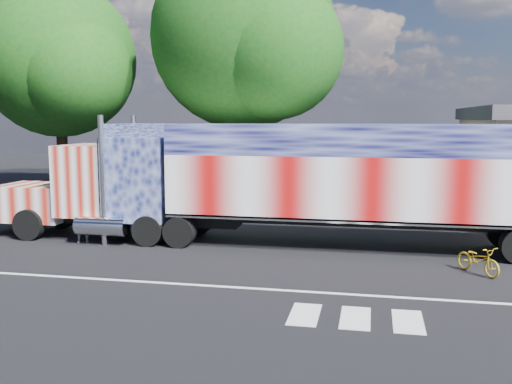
% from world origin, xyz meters
% --- Properties ---
extents(ground, '(100.00, 100.00, 0.00)m').
position_xyz_m(ground, '(0.00, 0.00, 0.00)').
color(ground, black).
extents(lane_markings, '(30.00, 2.67, 0.01)m').
position_xyz_m(lane_markings, '(1.71, -3.77, 0.01)').
color(lane_markings, silver).
rests_on(lane_markings, ground).
extents(semi_truck, '(22.46, 3.55, 4.79)m').
position_xyz_m(semi_truck, '(1.54, 2.66, 2.46)').
color(semi_truck, black).
rests_on(semi_truck, ground).
extents(coach_bus, '(13.07, 3.04, 3.80)m').
position_xyz_m(coach_bus, '(-2.22, 10.76, 1.97)').
color(coach_bus, silver).
rests_on(coach_bus, ground).
extents(woman, '(0.74, 0.62, 1.73)m').
position_xyz_m(woman, '(-6.38, 1.50, 0.87)').
color(woman, slate).
rests_on(woman, ground).
extents(bicycle, '(1.44, 1.68, 0.87)m').
position_xyz_m(bicycle, '(7.50, -0.14, 0.43)').
color(bicycle, gold).
rests_on(bicycle, ground).
extents(tree_n_mid, '(11.67, 11.11, 15.10)m').
position_xyz_m(tree_n_mid, '(-3.33, 16.19, 9.49)').
color(tree_n_mid, black).
rests_on(tree_n_mid, ground).
extents(tree_nw_a, '(10.42, 9.93, 13.38)m').
position_xyz_m(tree_nw_a, '(-15.57, 16.17, 8.36)').
color(tree_nw_a, black).
rests_on(tree_nw_a, ground).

